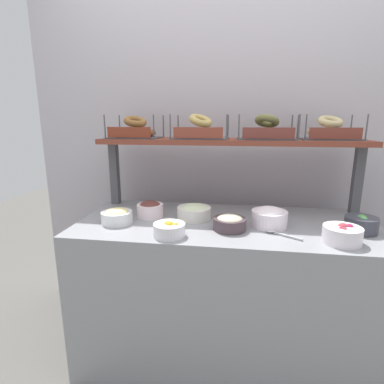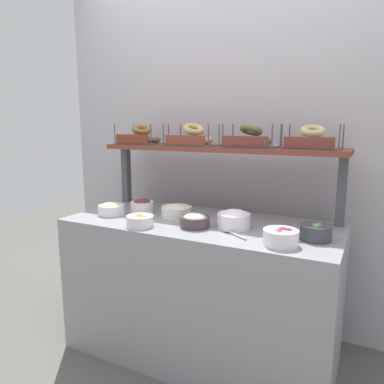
{
  "view_description": "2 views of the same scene",
  "coord_description": "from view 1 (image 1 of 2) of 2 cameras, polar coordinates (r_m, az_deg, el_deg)",
  "views": [
    {
      "loc": [
        0.05,
        -1.57,
        1.39
      ],
      "look_at": [
        -0.19,
        0.0,
        1.01
      ],
      "focal_mm": 28.21,
      "sensor_mm": 36.0,
      "label": 1
    },
    {
      "loc": [
        0.9,
        -1.89,
        1.42
      ],
      "look_at": [
        -0.08,
        0.03,
        1.02
      ],
      "focal_mm": 34.08,
      "sensor_mm": 36.0,
      "label": 2
    }
  ],
  "objects": [
    {
      "name": "ground_plane",
      "position": [
        2.09,
        5.85,
        -28.17
      ],
      "size": [
        8.0,
        8.0,
        0.0
      ],
      "primitive_type": "plane",
      "color": "#595651"
    },
    {
      "name": "back_wall",
      "position": [
        2.13,
        7.36,
        8.23
      ],
      "size": [
        2.8,
        0.06,
        2.4
      ],
      "primitive_type": "cube",
      "color": "#B5ADB6",
      "rests_on": "ground_plane"
    },
    {
      "name": "deli_counter",
      "position": [
        1.84,
        6.18,
        -18.21
      ],
      "size": [
        1.6,
        0.7,
        0.85
      ],
      "primitive_type": "cube",
      "color": "gray",
      "rests_on": "ground_plane"
    },
    {
      "name": "shelf_riser_left",
      "position": [
        2.03,
        -14.41,
        3.4
      ],
      "size": [
        0.05,
        0.05,
        0.4
      ],
      "primitive_type": "cube",
      "color": "#4C4C51",
      "rests_on": "deli_counter"
    },
    {
      "name": "shelf_riser_right",
      "position": [
        1.99,
        28.8,
        1.99
      ],
      "size": [
        0.05,
        0.05,
        0.4
      ],
      "primitive_type": "cube",
      "color": "#4C4C51",
      "rests_on": "deli_counter"
    },
    {
      "name": "upper_shelf",
      "position": [
        1.84,
        7.21,
        9.49
      ],
      "size": [
        1.56,
        0.32,
        0.03
      ],
      "primitive_type": "cube",
      "color": "brown",
      "rests_on": "shelf_riser_left"
    },
    {
      "name": "bowl_scallion_spread",
      "position": [
        1.69,
        0.39,
        -3.69
      ],
      "size": [
        0.19,
        0.19,
        0.08
      ],
      "color": "white",
      "rests_on": "deli_counter"
    },
    {
      "name": "bowl_cream_cheese",
      "position": [
        1.61,
        14.41,
        -4.56
      ],
      "size": [
        0.18,
        0.18,
        0.11
      ],
      "color": "white",
      "rests_on": "deli_counter"
    },
    {
      "name": "bowl_egg_salad",
      "position": [
        1.67,
        -14.03,
        -4.39
      ],
      "size": [
        0.17,
        0.17,
        0.08
      ],
      "color": "white",
      "rests_on": "deli_counter"
    },
    {
      "name": "bowl_veggie_mix",
      "position": [
        1.71,
        29.34,
        -5.28
      ],
      "size": [
        0.15,
        0.15,
        0.09
      ],
      "color": "#3B3C47",
      "rests_on": "deli_counter"
    },
    {
      "name": "bowl_fruit_salad",
      "position": [
        1.44,
        -4.29,
        -7.05
      ],
      "size": [
        0.15,
        0.15,
        0.07
      ],
      "color": "white",
      "rests_on": "deli_counter"
    },
    {
      "name": "bowl_tuna_salad",
      "position": [
        1.53,
        7.13,
        -5.73
      ],
      "size": [
        0.17,
        0.17,
        0.08
      ],
      "color": "#46363B",
      "rests_on": "deli_counter"
    },
    {
      "name": "bowl_beet_salad",
      "position": [
        1.52,
        26.54,
        -7.15
      ],
      "size": [
        0.17,
        0.17,
        0.09
      ],
      "color": "white",
      "rests_on": "deli_counter"
    },
    {
      "name": "bowl_chocolate_spread",
      "position": [
        1.74,
        -7.93,
        -3.18
      ],
      "size": [
        0.15,
        0.15,
        0.09
      ],
      "color": "white",
      "rests_on": "deli_counter"
    },
    {
      "name": "serving_spoon_near_plate",
      "position": [
        1.52,
        15.98,
        -7.51
      ],
      "size": [
        0.16,
        0.11,
        0.01
      ],
      "color": "#B7B7BC",
      "rests_on": "deli_counter"
    },
    {
      "name": "bagel_basket_cinnamon_raisin",
      "position": [
        1.93,
        -10.7,
        11.35
      ],
      "size": [
        0.31,
        0.25,
        0.14
      ],
      "color": "#4C4C51",
      "rests_on": "upper_shelf"
    },
    {
      "name": "bagel_basket_sesame",
      "position": [
        1.83,
        1.55,
        11.51
      ],
      "size": [
        0.33,
        0.25,
        0.15
      ],
      "color": "#4C4C51",
      "rests_on": "upper_shelf"
    },
    {
      "name": "bagel_basket_poppy",
      "position": [
        1.83,
        13.84,
        11.11
      ],
      "size": [
        0.33,
        0.26,
        0.15
      ],
      "color": "#4C4C51",
      "rests_on": "upper_shelf"
    },
    {
      "name": "bagel_basket_plain",
      "position": [
        1.93,
        24.48,
        10.4
      ],
      "size": [
        0.32,
        0.26,
        0.14
      ],
      "color": "#4C4C51",
      "rests_on": "upper_shelf"
    }
  ]
}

